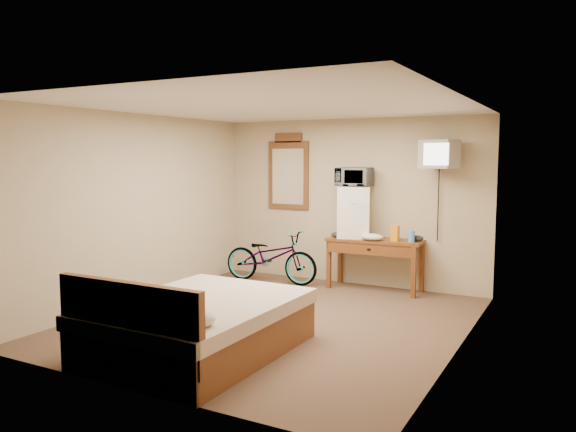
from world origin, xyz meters
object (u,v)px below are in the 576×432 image
at_px(mini_fridge, 354,212).
at_px(bicycle, 271,257).
at_px(blue_cup, 411,236).
at_px(wall_mirror, 288,172).
at_px(bed, 195,325).
at_px(microwave, 354,177).
at_px(desk, 374,247).
at_px(crt_television, 439,154).

relative_size(mini_fridge, bicycle, 0.49).
distance_m(blue_cup, wall_mirror, 2.28).
height_order(mini_fridge, bed, mini_fridge).
distance_m(microwave, wall_mirror, 1.24).
xyz_separation_m(blue_cup, bed, (-1.18, -3.36, -0.54)).
distance_m(bicycle, bed, 3.26).
relative_size(desk, mini_fridge, 1.84).
bearing_deg(bicycle, wall_mirror, -6.38).
height_order(microwave, crt_television, crt_television).
bearing_deg(microwave, bicycle, -166.73).
distance_m(blue_cup, crt_television, 1.19).
distance_m(microwave, crt_television, 1.27).
distance_m(blue_cup, bicycle, 2.18).
xyz_separation_m(microwave, bicycle, (-1.24, -0.29, -1.24)).
bearing_deg(microwave, wall_mirror, 169.14).
relative_size(blue_cup, wall_mirror, 0.13).
distance_m(microwave, bed, 3.68).
bearing_deg(desk, crt_television, 1.45).
relative_size(mini_fridge, wall_mirror, 0.63).
bearing_deg(bed, crt_television, 65.80).
bearing_deg(wall_mirror, bicycle, -92.58).
height_order(desk, blue_cup, blue_cup).
distance_m(desk, bed, 3.45).
bearing_deg(microwave, bed, -95.03).
distance_m(mini_fridge, blue_cup, 0.93).
relative_size(desk, bicycle, 0.91).
relative_size(microwave, crt_television, 0.81).
xyz_separation_m(blue_cup, bicycle, (-2.12, -0.24, -0.43)).
distance_m(blue_cup, bed, 3.60).
xyz_separation_m(wall_mirror, bed, (0.92, -3.65, -1.39)).
relative_size(desk, blue_cup, 8.81).
relative_size(microwave, blue_cup, 3.15).
height_order(microwave, blue_cup, microwave).
height_order(microwave, wall_mirror, wall_mirror).
xyz_separation_m(desk, bed, (-0.63, -3.37, -0.34)).
height_order(mini_fridge, microwave, microwave).
distance_m(desk, wall_mirror, 1.89).
height_order(desk, microwave, microwave).
bearing_deg(crt_television, blue_cup, -173.99).
distance_m(mini_fridge, crt_television, 1.49).
relative_size(crt_television, bicycle, 0.40).
xyz_separation_m(microwave, bed, (-0.30, -3.41, -1.35)).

